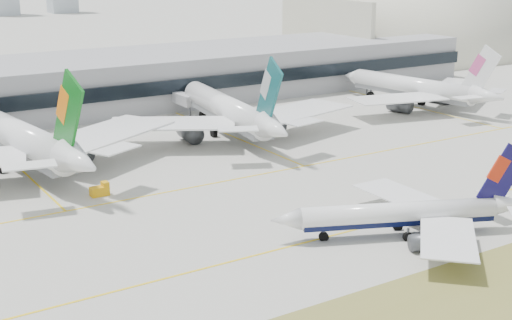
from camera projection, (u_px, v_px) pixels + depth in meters
ground at (292, 232)px, 119.93m from camera, size 3000.00×3000.00×0.00m
taxiing_airliner at (408, 214)px, 117.50m from camera, size 43.34×36.68×15.33m
widebody_eva at (20, 140)px, 152.21m from camera, size 70.81×69.81×25.44m
widebody_cathay at (230, 112)px, 180.67m from camera, size 66.19×65.31×23.81m
widebody_china_air at (418, 89)px, 214.89m from camera, size 58.76×58.09×21.20m
terminal at (70, 85)px, 211.11m from camera, size 280.00×43.10×15.00m
hangar at (406, 61)px, 308.63m from camera, size 91.00×60.00×60.00m
gse_b at (100, 190)px, 137.52m from camera, size 3.55×2.00×2.60m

